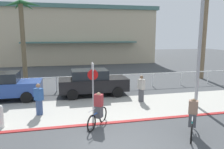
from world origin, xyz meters
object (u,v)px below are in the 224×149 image
at_px(streetlight_curb, 204,27).
at_px(car_black_2, 93,82).
at_px(cyclist_teal_0, 192,118).
at_px(stop_sign_bike_lane, 93,81).
at_px(palm_tree_3, 22,23).
at_px(cyclist_blue_1, 98,110).
at_px(car_blue_1, 2,86).
at_px(pedestrian_1, 141,90).
at_px(palm_tree_4, 206,13).
at_px(pedestrian_0, 39,101).
at_px(bollard_0, 1,116).

height_order(streetlight_curb, car_black_2, streetlight_curb).
relative_size(streetlight_curb, cyclist_teal_0, 4.86).
relative_size(stop_sign_bike_lane, car_black_2, 0.58).
height_order(palm_tree_3, cyclist_teal_0, palm_tree_3).
height_order(palm_tree_3, car_black_2, palm_tree_3).
bearing_deg(palm_tree_3, cyclist_blue_1, -65.93).
xyz_separation_m(stop_sign_bike_lane, car_black_2, (0.44, 3.44, -0.81)).
relative_size(car_blue_1, pedestrian_1, 2.79).
height_order(palm_tree_4, car_black_2, palm_tree_4).
bearing_deg(car_black_2, stop_sign_bike_lane, -97.31).
distance_m(palm_tree_4, pedestrian_1, 10.82).
height_order(car_blue_1, pedestrian_0, car_blue_1).
relative_size(palm_tree_3, palm_tree_4, 0.85).
height_order(streetlight_curb, cyclist_blue_1, streetlight_curb).
xyz_separation_m(cyclist_blue_1, pedestrian_0, (-2.62, 1.93, 0.03)).
bearing_deg(car_blue_1, pedestrian_1, -14.68).
bearing_deg(bollard_0, stop_sign_bike_lane, 12.32).
xyz_separation_m(streetlight_curb, palm_tree_3, (-10.10, 8.58, 0.56)).
bearing_deg(stop_sign_bike_lane, cyclist_teal_0, -43.48).
height_order(bollard_0, cyclist_teal_0, cyclist_teal_0).
bearing_deg(pedestrian_1, bollard_0, -162.31).
bearing_deg(cyclist_blue_1, car_black_2, 84.99).
bearing_deg(stop_sign_bike_lane, streetlight_curb, -2.92).
xyz_separation_m(stop_sign_bike_lane, pedestrian_1, (3.04, 1.37, -0.95)).
bearing_deg(bollard_0, palm_tree_3, 92.16).
relative_size(streetlight_curb, car_blue_1, 1.70).
xyz_separation_m(streetlight_curb, cyclist_blue_1, (-5.72, -1.24, -3.58)).
height_order(car_black_2, pedestrian_0, car_black_2).
bearing_deg(palm_tree_4, cyclist_blue_1, -142.17).
relative_size(streetlight_curb, car_black_2, 1.70).
height_order(palm_tree_4, pedestrian_0, palm_tree_4).
xyz_separation_m(car_black_2, pedestrian_1, (2.60, -2.07, -0.15)).
distance_m(car_black_2, cyclist_teal_0, 7.34).
height_order(car_black_2, cyclist_teal_0, car_black_2).
distance_m(bollard_0, cyclist_teal_0, 7.84).
xyz_separation_m(palm_tree_4, pedestrian_0, (-13.48, -6.50, -5.03)).
relative_size(streetlight_curb, palm_tree_3, 1.14).
relative_size(cyclist_blue_1, pedestrian_1, 0.96).
relative_size(bollard_0, pedestrian_1, 0.63).
relative_size(bollard_0, palm_tree_4, 0.13).
xyz_separation_m(palm_tree_3, car_black_2, (4.82, -4.84, -3.97)).
distance_m(car_blue_1, pedestrian_1, 8.31).
bearing_deg(pedestrian_0, stop_sign_bike_lane, -8.72).
bearing_deg(palm_tree_3, car_blue_1, -97.36).
bearing_deg(pedestrian_1, streetlight_curb, -31.82).
bearing_deg(cyclist_blue_1, palm_tree_4, 37.83).
xyz_separation_m(bollard_0, cyclist_blue_1, (4.04, -0.65, 0.18)).
distance_m(stop_sign_bike_lane, bollard_0, 4.29).
bearing_deg(bollard_0, car_black_2, 44.02).
bearing_deg(palm_tree_3, palm_tree_4, -5.20).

